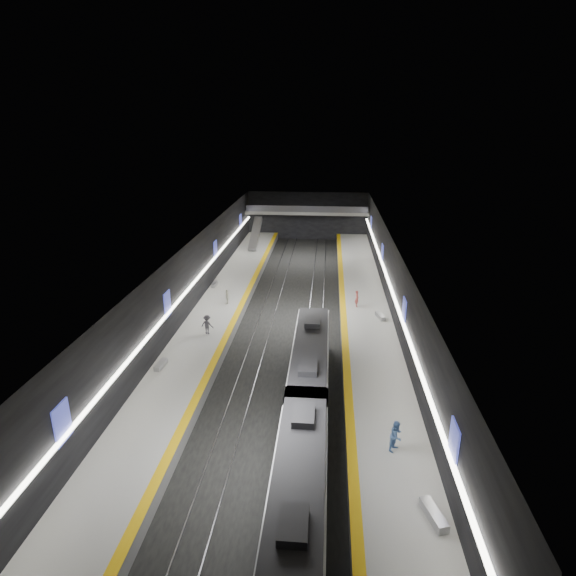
# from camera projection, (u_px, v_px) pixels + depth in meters

# --- Properties ---
(ground) EXTENTS (70.00, 70.00, 0.00)m
(ground) POSITION_uv_depth(u_px,v_px,m) (291.00, 320.00, 49.10)
(ground) COLOR black
(ground) RESTS_ON ground
(ceiling) EXTENTS (20.00, 70.00, 0.04)m
(ceiling) POSITION_uv_depth(u_px,v_px,m) (291.00, 244.00, 46.44)
(ceiling) COLOR beige
(ceiling) RESTS_ON wall_left
(wall_left) EXTENTS (0.04, 70.00, 8.00)m
(wall_left) POSITION_uv_depth(u_px,v_px,m) (192.00, 280.00, 48.57)
(wall_left) COLOR black
(wall_left) RESTS_ON ground
(wall_right) EXTENTS (0.04, 70.00, 8.00)m
(wall_right) POSITION_uv_depth(u_px,v_px,m) (393.00, 286.00, 46.96)
(wall_right) COLOR black
(wall_right) RESTS_ON ground
(wall_back) EXTENTS (20.00, 0.04, 8.00)m
(wall_back) POSITION_uv_depth(u_px,v_px,m) (307.00, 216.00, 80.66)
(wall_back) COLOR black
(wall_back) RESTS_ON ground
(platform_left) EXTENTS (5.00, 70.00, 1.00)m
(platform_left) POSITION_uv_depth(u_px,v_px,m) (218.00, 313.00, 49.53)
(platform_left) COLOR slate
(platform_left) RESTS_ON ground
(tile_surface_left) EXTENTS (5.00, 70.00, 0.02)m
(tile_surface_left) POSITION_uv_depth(u_px,v_px,m) (218.00, 308.00, 49.36)
(tile_surface_left) COLOR #ADADA8
(tile_surface_left) RESTS_ON platform_left
(tactile_strip_left) EXTENTS (0.60, 70.00, 0.02)m
(tactile_strip_left) POSITION_uv_depth(u_px,v_px,m) (239.00, 309.00, 49.18)
(tactile_strip_left) COLOR #E9B10C
(tactile_strip_left) RESTS_ON platform_left
(platform_right) EXTENTS (5.00, 70.00, 1.00)m
(platform_right) POSITION_uv_depth(u_px,v_px,m) (365.00, 318.00, 48.33)
(platform_right) COLOR slate
(platform_right) RESTS_ON ground
(tile_surface_right) EXTENTS (5.00, 70.00, 0.02)m
(tile_surface_right) POSITION_uv_depth(u_px,v_px,m) (365.00, 313.00, 48.16)
(tile_surface_right) COLOR #ADADA8
(tile_surface_right) RESTS_ON platform_right
(tactile_strip_right) EXTENTS (0.60, 70.00, 0.02)m
(tactile_strip_right) POSITION_uv_depth(u_px,v_px,m) (343.00, 312.00, 48.33)
(tactile_strip_right) COLOR #E9B10C
(tactile_strip_right) RESTS_ON platform_right
(rails) EXTENTS (6.52, 70.00, 0.12)m
(rails) POSITION_uv_depth(u_px,v_px,m) (291.00, 319.00, 49.08)
(rails) COLOR gray
(rails) RESTS_ON ground
(train) EXTENTS (2.69, 27.97, 3.60)m
(train) POSITION_uv_depth(u_px,v_px,m) (306.00, 417.00, 29.33)
(train) COLOR #101D3C
(train) RESTS_ON ground
(ad_posters) EXTENTS (19.94, 53.50, 2.20)m
(ad_posters) POSITION_uv_depth(u_px,v_px,m) (292.00, 275.00, 48.54)
(ad_posters) COLOR #3E45BA
(ad_posters) RESTS_ON wall_left
(cove_light_left) EXTENTS (0.25, 68.60, 0.12)m
(cove_light_left) POSITION_uv_depth(u_px,v_px,m) (194.00, 282.00, 48.62)
(cove_light_left) COLOR white
(cove_light_left) RESTS_ON wall_left
(cove_light_right) EXTENTS (0.25, 68.60, 0.12)m
(cove_light_right) POSITION_uv_depth(u_px,v_px,m) (391.00, 287.00, 47.05)
(cove_light_right) COLOR white
(cove_light_right) RESTS_ON wall_right
(mezzanine_bridge) EXTENTS (20.00, 3.00, 1.50)m
(mezzanine_bridge) POSITION_uv_depth(u_px,v_px,m) (307.00, 212.00, 78.37)
(mezzanine_bridge) COLOR gray
(mezzanine_bridge) RESTS_ON wall_left
(escalator) EXTENTS (1.20, 7.50, 3.92)m
(escalator) POSITION_uv_depth(u_px,v_px,m) (255.00, 233.00, 73.17)
(escalator) COLOR #99999E
(escalator) RESTS_ON platform_left
(bench_left_near) EXTENTS (0.60, 1.70, 0.41)m
(bench_left_near) POSITION_uv_depth(u_px,v_px,m) (161.00, 365.00, 37.62)
(bench_left_near) COLOR #99999E
(bench_left_near) RESTS_ON platform_left
(bench_left_far) EXTENTS (0.45, 1.61, 0.39)m
(bench_left_far) POSITION_uv_depth(u_px,v_px,m) (214.00, 284.00, 55.93)
(bench_left_far) COLOR #99999E
(bench_left_far) RESTS_ON platform_left
(bench_right_near) EXTENTS (1.13, 2.11, 0.50)m
(bench_right_near) POSITION_uv_depth(u_px,v_px,m) (434.00, 515.00, 23.29)
(bench_right_near) COLOR #99999E
(bench_right_near) RESTS_ON platform_right
(bench_right_far) EXTENTS (0.90, 1.80, 0.42)m
(bench_right_far) POSITION_uv_depth(u_px,v_px,m) (380.00, 316.00, 46.87)
(bench_right_far) COLOR #99999E
(bench_right_far) RESTS_ON platform_right
(passenger_right_a) EXTENTS (0.46, 0.66, 1.73)m
(passenger_right_a) POSITION_uv_depth(u_px,v_px,m) (357.00, 299.00, 49.53)
(passenger_right_a) COLOR #B74A44
(passenger_right_a) RESTS_ON platform_right
(passenger_right_b) EXTENTS (1.13, 1.19, 1.93)m
(passenger_right_b) POSITION_uv_depth(u_px,v_px,m) (396.00, 436.00, 27.94)
(passenger_right_b) COLOR #537AB5
(passenger_right_b) RESTS_ON platform_right
(passenger_left_a) EXTENTS (0.46, 0.96, 1.58)m
(passenger_left_a) POSITION_uv_depth(u_px,v_px,m) (227.00, 297.00, 50.29)
(passenger_left_a) COLOR beige
(passenger_left_a) RESTS_ON platform_left
(passenger_left_b) EXTENTS (1.29, 0.92, 1.80)m
(passenger_left_b) POSITION_uv_depth(u_px,v_px,m) (207.00, 325.00, 43.21)
(passenger_left_b) COLOR #3D3C43
(passenger_left_b) RESTS_ON platform_left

